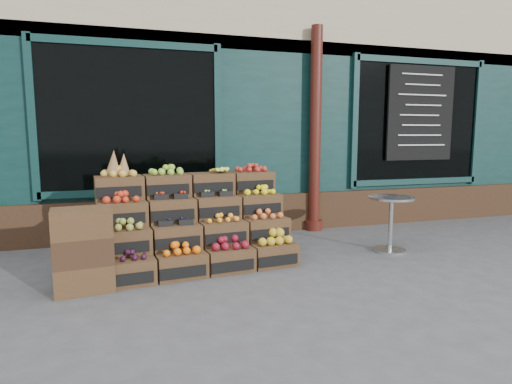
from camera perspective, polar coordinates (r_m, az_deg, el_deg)
name	(u,v)px	position (r m, az deg, el deg)	size (l,w,h in m)	color
ground	(292,276)	(4.78, 4.87, -11.14)	(60.00, 60.00, 0.00)	#4A4A4D
shop_facade	(204,94)	(9.50, -6.89, 12.80)	(12.00, 6.24, 4.80)	#0D2D2B
crate_display	(194,228)	(5.19, -8.21, -4.84)	(2.28, 1.27, 1.37)	#4A311D
spare_crates	(83,250)	(4.56, -22.05, -7.19)	(0.59, 0.44, 0.83)	#4A311D
bistro_table	(391,217)	(5.90, 17.54, -3.26)	(0.58, 0.58, 0.73)	#B8BBC0
shopkeeper	(155,165)	(6.94, -13.26, 3.47)	(0.77, 0.51, 2.11)	#18542E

